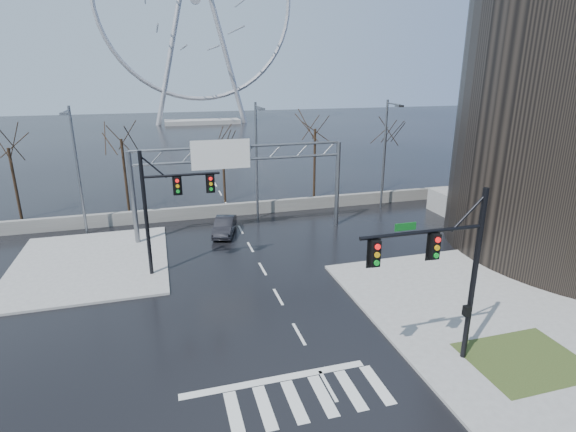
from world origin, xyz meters
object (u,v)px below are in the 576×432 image
object	(u,v)px
signal_mast_near	(449,264)
sign_gantry	(236,171)
ferris_wheel	(196,8)
car	(225,226)
signal_mast_far	(164,201)

from	to	relation	value
signal_mast_near	sign_gantry	world-z (taller)	signal_mast_near
ferris_wheel	car	distance (m)	83.90
signal_mast_near	ferris_wheel	world-z (taller)	ferris_wheel
ferris_wheel	car	world-z (taller)	ferris_wheel
signal_mast_near	car	distance (m)	20.85
sign_gantry	ferris_wheel	size ratio (longest dim) A/B	0.32
signal_mast_near	ferris_wheel	distance (m)	101.29
signal_mast_far	sign_gantry	bearing A→B (deg)	47.53
signal_mast_near	sign_gantry	distance (m)	19.79
sign_gantry	car	distance (m)	4.63
signal_mast_near	signal_mast_far	bearing A→B (deg)	130.26
ferris_wheel	signal_mast_far	bearing A→B (deg)	-97.20
sign_gantry	car	world-z (taller)	sign_gantry
ferris_wheel	car	bearing A→B (deg)	-94.59
signal_mast_near	car	world-z (taller)	signal_mast_near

